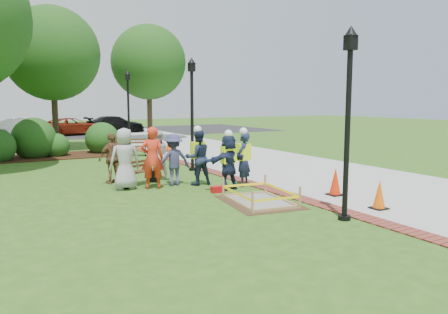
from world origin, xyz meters
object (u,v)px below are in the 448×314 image
bench_near (138,177)px  hivis_worker_b (243,157)px  hivis_worker_a (228,160)px  lamp_near (348,109)px  wet_concrete_pad (259,194)px  hivis_worker_c (198,156)px  cone_front (379,195)px

bench_near → hivis_worker_b: bearing=-33.1°
hivis_worker_a → hivis_worker_b: size_ratio=0.98×
bench_near → hivis_worker_a: bearing=-44.0°
lamp_near → hivis_worker_a: bearing=98.2°
wet_concrete_pad → hivis_worker_c: 3.08m
cone_front → hivis_worker_a: size_ratio=0.41×
bench_near → lamp_near: size_ratio=0.34×
wet_concrete_pad → lamp_near: 3.32m
wet_concrete_pad → bench_near: bench_near is taller
lamp_near → hivis_worker_b: lamp_near is taller
hivis_worker_a → hivis_worker_c: 1.22m
bench_near → wet_concrete_pad: bearing=-62.8°
hivis_worker_b → bench_near: bearing=146.9°
wet_concrete_pad → bench_near: bearing=117.2°
wet_concrete_pad → bench_near: 4.39m
lamp_near → hivis_worker_a: 4.52m
hivis_worker_b → lamp_near: bearing=-90.8°
cone_front → hivis_worker_b: hivis_worker_b is taller
lamp_near → hivis_worker_c: bearing=101.4°
cone_front → lamp_near: (-1.42, -0.27, 2.12)m
hivis_worker_a → hivis_worker_c: bearing=112.6°
cone_front → hivis_worker_a: (-2.02, 3.92, 0.54)m
wet_concrete_pad → hivis_worker_c: (-0.35, 2.98, 0.70)m
bench_near → cone_front: size_ratio=1.96×
cone_front → bench_near: bearing=124.8°
wet_concrete_pad → hivis_worker_a: bearing=86.2°
wet_concrete_pad → cone_front: bearing=-43.9°
hivis_worker_b → cone_front: bearing=-71.9°
hivis_worker_c → bench_near: bearing=150.7°
hivis_worker_a → hivis_worker_b: bearing=19.3°
hivis_worker_a → hivis_worker_c: hivis_worker_c is taller
wet_concrete_pad → hivis_worker_b: (0.79, 2.09, 0.68)m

